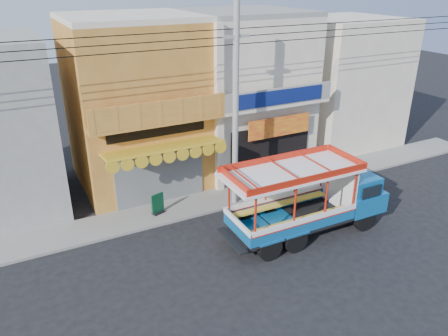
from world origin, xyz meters
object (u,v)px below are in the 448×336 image
utility_pole (239,99)px  potted_plant_a (259,180)px  green_sign (158,205)px  songthaew_truck (317,197)px  potted_plant_c (293,168)px

utility_pole → potted_plant_a: utility_pole is taller
green_sign → potted_plant_a: bearing=1.8°
utility_pole → songthaew_truck: (1.74, -3.54, -3.46)m
potted_plant_a → potted_plant_c: size_ratio=0.88×
green_sign → potted_plant_c: bearing=3.7°
utility_pole → potted_plant_a: 4.85m
utility_pole → potted_plant_c: 6.03m
green_sign → potted_plant_c: 7.65m
utility_pole → green_sign: bearing=170.7°
songthaew_truck → potted_plant_c: size_ratio=7.25×
utility_pole → songthaew_truck: size_ratio=4.00×
green_sign → potted_plant_a: size_ratio=1.13×
utility_pole → potted_plant_a: size_ratio=32.86×
songthaew_truck → potted_plant_c: 5.22m
utility_pole → green_sign: size_ratio=29.11×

